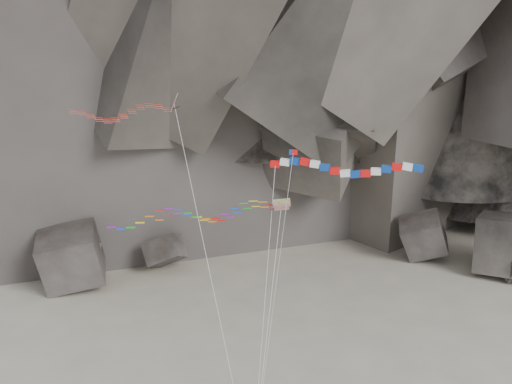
{
  "coord_description": "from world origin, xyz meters",
  "views": [
    {
      "loc": [
        0.8,
        -41.53,
        33.6
      ],
      "look_at": [
        -0.03,
        6.0,
        19.67
      ],
      "focal_mm": 45.0,
      "sensor_mm": 36.0,
      "label": 1
    }
  ],
  "objects_px": {
    "delta_kite": "(116,112)",
    "pennant_kite": "(284,224)",
    "banner_kite": "(344,169)",
    "parafoil_kite": "(190,214)"
  },
  "relations": [
    {
      "from": "delta_kite",
      "to": "pennant_kite",
      "type": "height_order",
      "value": "delta_kite"
    },
    {
      "from": "pennant_kite",
      "to": "banner_kite",
      "type": "bearing_deg",
      "value": 51.24
    },
    {
      "from": "delta_kite",
      "to": "pennant_kite",
      "type": "xyz_separation_m",
      "value": [
        12.23,
        -5.36,
        -6.75
      ]
    },
    {
      "from": "delta_kite",
      "to": "parafoil_kite",
      "type": "xyz_separation_m",
      "value": [
        5.47,
        -2.33,
        -7.09
      ]
    },
    {
      "from": "banner_kite",
      "to": "pennant_kite",
      "type": "height_order",
      "value": "pennant_kite"
    },
    {
      "from": "delta_kite",
      "to": "banner_kite",
      "type": "relative_size",
      "value": 1.22
    },
    {
      "from": "delta_kite",
      "to": "banner_kite",
      "type": "height_order",
      "value": "delta_kite"
    },
    {
      "from": "banner_kite",
      "to": "pennant_kite",
      "type": "bearing_deg",
      "value": -126.86
    },
    {
      "from": "banner_kite",
      "to": "delta_kite",
      "type": "bearing_deg",
      "value": -172.92
    },
    {
      "from": "banner_kite",
      "to": "pennant_kite",
      "type": "xyz_separation_m",
      "value": [
        -4.48,
        -3.9,
        -2.91
      ]
    }
  ]
}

